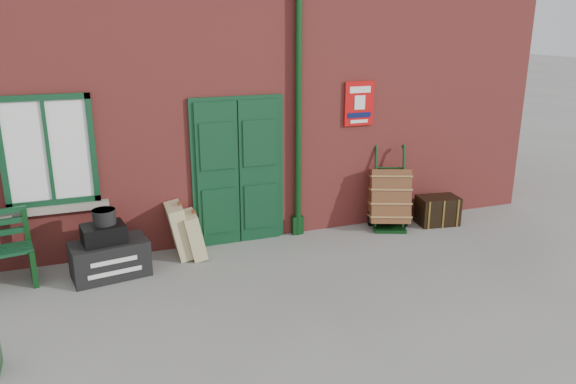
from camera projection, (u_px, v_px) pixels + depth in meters
name	position (u px, v px, depth m)	size (l,w,h in m)	color
ground	(291.00, 276.00, 7.58)	(80.00, 80.00, 0.00)	gray
station_building	(223.00, 87.00, 10.08)	(10.30, 4.30, 4.36)	#A73B35
houdini_trunk	(110.00, 259.00, 7.53)	(0.99, 0.54, 0.49)	black
strongbox	(103.00, 234.00, 7.40)	(0.54, 0.40, 0.25)	black
hatbox	(104.00, 217.00, 7.37)	(0.30, 0.30, 0.20)	black
suitcase_back	(180.00, 230.00, 8.12)	(0.22, 0.55, 0.77)	tan
suitcase_front	(194.00, 235.00, 8.11)	(0.20, 0.50, 0.66)	tan
porter_trolley	(389.00, 197.00, 9.25)	(0.85, 0.88, 1.33)	#0D3614
dark_trunk	(437.00, 210.00, 9.46)	(0.66, 0.43, 0.48)	black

